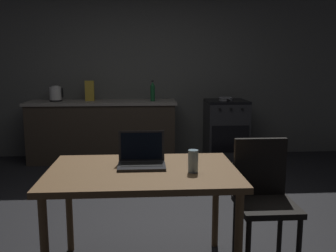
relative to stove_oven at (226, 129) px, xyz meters
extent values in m
plane|color=black|center=(-1.24, -2.27, -0.44)|extent=(12.00, 12.00, 0.00)
cube|color=#595A55|center=(-0.94, 0.35, 0.96)|extent=(6.40, 0.10, 2.80)
cube|color=#382D23|center=(-1.85, 0.00, -0.02)|extent=(2.10, 0.60, 0.85)
cube|color=gray|center=(-1.85, 0.00, 0.42)|extent=(2.16, 0.64, 0.04)
cube|color=#2D2D30|center=(0.00, 0.00, -0.02)|extent=(0.60, 0.60, 0.85)
cube|color=black|center=(0.00, 0.00, 0.42)|extent=(0.60, 0.60, 0.04)
cube|color=black|center=(0.00, -0.30, -0.09)|extent=(0.54, 0.01, 0.39)
cylinder|color=black|center=(-0.16, -0.31, 0.34)|extent=(0.04, 0.02, 0.04)
cylinder|color=black|center=(0.00, -0.31, 0.34)|extent=(0.04, 0.02, 0.04)
cylinder|color=black|center=(0.16, -0.31, 0.34)|extent=(0.04, 0.02, 0.04)
cube|color=brown|center=(-1.25, -3.09, 0.28)|extent=(1.25, 0.83, 0.04)
cylinder|color=brown|center=(-0.69, -3.44, -0.09)|extent=(0.05, 0.05, 0.70)
cylinder|color=brown|center=(-1.82, -2.74, -0.09)|extent=(0.05, 0.05, 0.70)
cylinder|color=brown|center=(-0.69, -2.74, -0.09)|extent=(0.05, 0.05, 0.70)
cube|color=black|center=(-0.40, -3.09, 0.02)|extent=(0.40, 0.40, 0.04)
cube|color=black|center=(-0.40, -2.91, 0.25)|extent=(0.38, 0.04, 0.42)
cylinder|color=black|center=(-0.57, -3.26, -0.22)|extent=(0.04, 0.04, 0.44)
cylinder|color=black|center=(-0.23, -3.26, -0.22)|extent=(0.04, 0.04, 0.44)
cylinder|color=black|center=(-0.57, -2.92, -0.22)|extent=(0.04, 0.04, 0.44)
cylinder|color=black|center=(-0.23, -2.92, -0.22)|extent=(0.04, 0.04, 0.44)
cube|color=#232326|center=(-1.26, -3.04, 0.31)|extent=(0.32, 0.22, 0.02)
cube|color=black|center=(-1.26, -3.03, 0.32)|extent=(0.28, 0.12, 0.00)
cube|color=#232326|center=(-1.26, -2.92, 0.42)|extent=(0.32, 0.03, 0.21)
cube|color=black|center=(-1.26, -2.93, 0.42)|extent=(0.29, 0.02, 0.18)
cylinder|color=black|center=(-2.51, 0.00, 0.45)|extent=(0.18, 0.18, 0.02)
cylinder|color=silver|center=(-2.51, 0.00, 0.56)|extent=(0.17, 0.17, 0.19)
cylinder|color=silver|center=(-2.51, 0.00, 0.66)|extent=(0.10, 0.10, 0.02)
cube|color=black|center=(-2.42, 0.00, 0.57)|extent=(0.02, 0.02, 0.13)
cylinder|color=#19592D|center=(-1.11, -0.05, 0.55)|extent=(0.07, 0.07, 0.22)
cone|color=#19592D|center=(-1.11, -0.05, 0.69)|extent=(0.07, 0.07, 0.06)
cylinder|color=black|center=(-1.11, -0.05, 0.73)|extent=(0.03, 0.03, 0.02)
cylinder|color=gray|center=(-0.02, -0.02, 0.45)|extent=(0.21, 0.21, 0.01)
torus|color=gray|center=(-0.02, -0.02, 0.48)|extent=(0.22, 0.22, 0.02)
cylinder|color=black|center=(-0.02, -0.21, 0.46)|extent=(0.02, 0.18, 0.02)
cylinder|color=#99B7C6|center=(-0.93, -3.17, 0.37)|extent=(0.07, 0.07, 0.15)
cube|color=gold|center=(-2.03, 0.02, 0.59)|extent=(0.13, 0.05, 0.29)
camera|label=1|loc=(-1.24, -5.47, 1.00)|focal=39.69mm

